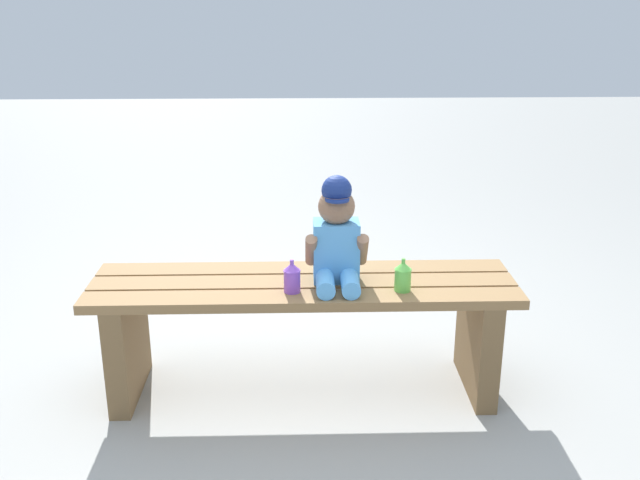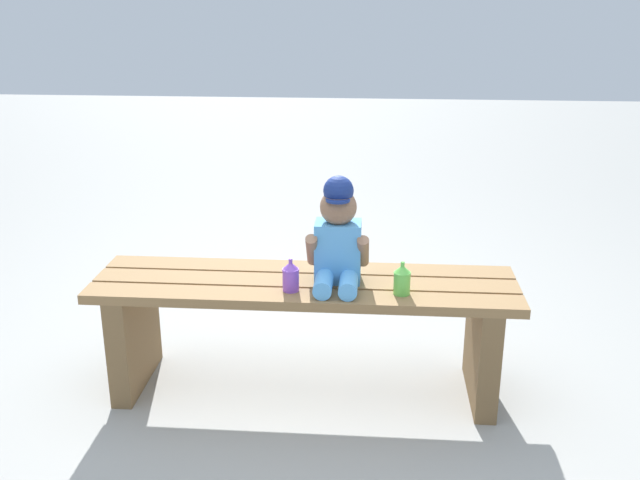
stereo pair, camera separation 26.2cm
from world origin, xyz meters
name	(u,v)px [view 2 (the right image)]	position (x,y,z in m)	size (l,w,h in m)	color
ground_plane	(305,388)	(0.00, 0.00, 0.00)	(16.00, 16.00, 0.00)	#999993
park_bench	(305,316)	(0.00, 0.00, 0.32)	(1.60, 0.42, 0.46)	olive
child_figure	(338,237)	(0.12, -0.01, 0.64)	(0.23, 0.27, 0.40)	#59A5E5
sippy_cup_left	(291,276)	(-0.04, -0.10, 0.52)	(0.06, 0.06, 0.12)	#8C4CCC
sippy_cup_right	(402,279)	(0.36, -0.10, 0.52)	(0.06, 0.06, 0.12)	#66CC4C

